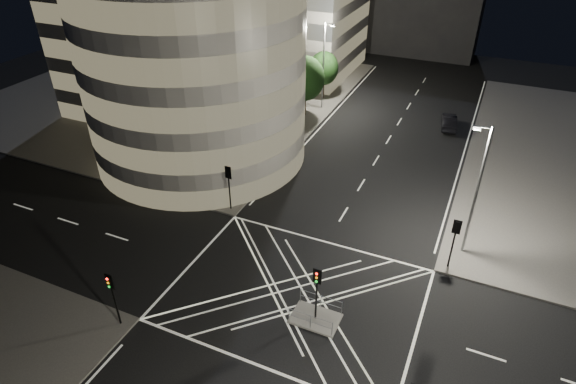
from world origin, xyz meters
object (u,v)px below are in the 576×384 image
at_px(street_lamp_left_near, 251,124).
at_px(sedan, 449,121).
at_px(traffic_signal_nl, 112,290).
at_px(traffic_signal_island, 317,285).
at_px(traffic_signal_fr, 455,235).
at_px(traffic_signal_fl, 229,180).
at_px(central_island, 315,318).
at_px(street_lamp_left_far, 324,63).
at_px(street_lamp_right_far, 476,188).

distance_m(street_lamp_left_near, sedan, 24.31).
xyz_separation_m(traffic_signal_nl, sedan, (14.09, 37.52, -2.20)).
distance_m(traffic_signal_nl, sedan, 40.14).
bearing_deg(traffic_signal_island, traffic_signal_fr, 50.67).
xyz_separation_m(traffic_signal_fl, sedan, (14.09, 23.92, -2.20)).
bearing_deg(central_island, traffic_signal_island, 0.00).
relative_size(traffic_signal_island, street_lamp_left_near, 0.40).
distance_m(street_lamp_left_far, sedan, 15.52).
bearing_deg(traffic_signal_fr, sedan, 98.34).
xyz_separation_m(traffic_signal_nl, street_lamp_right_far, (18.24, 15.80, 2.63)).
relative_size(traffic_signal_fr, street_lamp_right_far, 0.40).
xyz_separation_m(traffic_signal_fl, street_lamp_left_far, (-0.64, 23.20, 2.63)).
relative_size(central_island, traffic_signal_fr, 0.75).
relative_size(traffic_signal_fl, street_lamp_right_far, 0.40).
distance_m(central_island, traffic_signal_island, 2.84).
bearing_deg(sedan, traffic_signal_fr, 89.45).
bearing_deg(traffic_signal_island, traffic_signal_fl, 142.46).
bearing_deg(street_lamp_left_far, traffic_signal_island, -70.05).
bearing_deg(traffic_signal_nl, traffic_signal_island, 26.14).
distance_m(central_island, traffic_signal_fr, 11.10).
xyz_separation_m(central_island, street_lamp_right_far, (7.44, 10.50, 5.47)).
distance_m(traffic_signal_fr, street_lamp_right_far, 3.48).
height_order(central_island, sedan, sedan).
bearing_deg(traffic_signal_nl, street_lamp_left_near, 91.94).
relative_size(central_island, street_lamp_left_near, 0.30).
relative_size(street_lamp_left_near, sedan, 2.31).
xyz_separation_m(traffic_signal_island, street_lamp_right_far, (7.44, 10.50, 2.63)).
distance_m(traffic_signal_fr, traffic_signal_island, 10.73).
height_order(traffic_signal_nl, traffic_signal_fr, same).
height_order(traffic_signal_fr, street_lamp_left_far, street_lamp_left_far).
relative_size(traffic_signal_nl, sedan, 0.92).
distance_m(traffic_signal_island, street_lamp_left_far, 33.61).
bearing_deg(sedan, central_island, 75.27).
bearing_deg(traffic_signal_nl, traffic_signal_fr, 37.69).
bearing_deg(traffic_signal_fl, traffic_signal_nl, -90.00).
height_order(traffic_signal_nl, traffic_signal_island, same).
relative_size(central_island, traffic_signal_nl, 0.75).
bearing_deg(sedan, traffic_signal_nl, 60.52).
bearing_deg(traffic_signal_fr, central_island, -129.33).
bearing_deg(street_lamp_right_far, traffic_signal_fl, -173.12).
bearing_deg(sedan, traffic_signal_island, 75.27).
height_order(central_island, traffic_signal_nl, traffic_signal_nl).
distance_m(street_lamp_left_near, street_lamp_right_far, 19.11).
bearing_deg(central_island, street_lamp_left_near, 130.27).
bearing_deg(street_lamp_left_far, central_island, -70.05).
height_order(traffic_signal_fl, traffic_signal_fr, same).
xyz_separation_m(central_island, traffic_signal_fr, (6.80, 8.30, 2.84)).
height_order(central_island, street_lamp_left_near, street_lamp_left_near).
relative_size(traffic_signal_nl, traffic_signal_fr, 1.00).
relative_size(street_lamp_right_far, sedan, 2.31).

